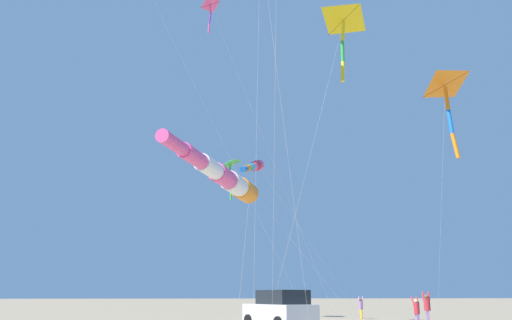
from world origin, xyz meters
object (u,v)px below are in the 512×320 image
(person_bystander_far, at_px, (417,310))
(kite_delta_orange_high_right, at_px, (444,85))
(person_child_grey_jacket, at_px, (284,312))
(parked_car, at_px, (280,309))
(person_adult_flyer, at_px, (427,307))
(kite_delta_checkered_midright, at_px, (343,21))
(kite_windsock_red_high_left, at_px, (254,166))
(kite_windsock_green_low_center, at_px, (227,179))
(person_child_green_jacket, at_px, (361,306))
(kite_delta_long_streamer_left, at_px, (210,6))
(kite_delta_yellow_midlevel, at_px, (230,164))

(person_bystander_far, xyz_separation_m, kite_delta_orange_high_right, (9.77, -3.65, 8.41))
(person_bystander_far, bearing_deg, person_child_grey_jacket, -133.31)
(parked_car, distance_m, person_adult_flyer, 9.20)
(person_adult_flyer, xyz_separation_m, person_bystander_far, (1.40, -1.46, -0.15))
(parked_car, xyz_separation_m, kite_delta_checkered_midright, (6.88, 1.11, 12.18))
(kite_windsock_red_high_left, bearing_deg, kite_windsock_green_low_center, -14.66)
(person_adult_flyer, height_order, person_bystander_far, person_adult_flyer)
(parked_car, bearing_deg, person_bystander_far, 91.84)
(parked_car, relative_size, person_adult_flyer, 2.56)
(person_child_green_jacket, bearing_deg, kite_windsock_red_high_left, -50.22)
(person_child_green_jacket, relative_size, person_child_grey_jacket, 1.34)
(kite_delta_checkered_midright, bearing_deg, kite_delta_long_streamer_left, -151.79)
(parked_car, height_order, person_adult_flyer, parked_car)
(kite_delta_orange_high_right, bearing_deg, person_child_grey_jacket, -172.06)
(person_adult_flyer, bearing_deg, person_bystander_far, -46.20)
(person_bystander_far, distance_m, kite_delta_yellow_midlevel, 17.41)
(kite_delta_orange_high_right, distance_m, kite_windsock_green_low_center, 10.92)
(parked_car, distance_m, kite_delta_orange_high_right, 13.23)
(person_child_grey_jacket, distance_m, kite_delta_long_streamer_left, 19.21)
(person_child_green_jacket, distance_m, kite_delta_yellow_midlevel, 14.05)
(person_child_grey_jacket, bearing_deg, person_child_green_jacket, 119.78)
(person_child_green_jacket, height_order, kite_windsock_red_high_left, kite_windsock_red_high_left)
(person_child_grey_jacket, bearing_deg, kite_delta_orange_high_right, 7.94)
(parked_car, xyz_separation_m, person_child_green_jacket, (-9.51, 8.50, -0.10))
(person_child_green_jacket, bearing_deg, person_adult_flyer, 4.04)
(parked_car, relative_size, kite_delta_checkered_midright, 0.34)
(person_child_grey_jacket, bearing_deg, parked_car, -17.72)
(person_adult_flyer, relative_size, kite_delta_yellow_midlevel, 0.16)
(kite_delta_orange_high_right, height_order, kite_delta_yellow_midlevel, kite_delta_yellow_midlevel)
(parked_car, distance_m, person_bystander_far, 7.60)
(person_adult_flyer, distance_m, kite_delta_checkered_midright, 16.83)
(person_bystander_far, xyz_separation_m, kite_delta_yellow_midlevel, (-11.19, -8.31, 10.44))
(person_bystander_far, distance_m, kite_windsock_red_high_left, 11.65)
(kite_delta_orange_high_right, distance_m, kite_delta_yellow_midlevel, 21.56)
(person_child_green_jacket, bearing_deg, person_child_grey_jacket, -60.22)
(parked_car, bearing_deg, person_child_grey_jacket, 162.28)
(kite_delta_checkered_midright, bearing_deg, person_child_green_jacket, 155.76)
(person_bystander_far, bearing_deg, person_child_green_jacket, 174.44)
(person_child_grey_jacket, relative_size, person_bystander_far, 0.75)
(kite_delta_orange_high_right, bearing_deg, parked_car, -157.52)
(kite_windsock_red_high_left, bearing_deg, person_adult_flyer, 90.09)
(person_child_grey_jacket, distance_m, kite_delta_checkered_midright, 17.75)
(person_child_green_jacket, xyz_separation_m, kite_windsock_red_high_left, (7.89, -9.47, 7.76))
(person_bystander_far, xyz_separation_m, kite_delta_checkered_midright, (7.13, -6.48, 12.30))
(person_bystander_far, height_order, kite_windsock_green_low_center, kite_windsock_green_low_center)
(person_adult_flyer, relative_size, person_child_green_jacket, 1.17)
(kite_delta_long_streamer_left, bearing_deg, kite_delta_orange_high_right, 33.37)
(kite_delta_checkered_midright, bearing_deg, person_adult_flyer, 137.04)
(kite_delta_orange_high_right, bearing_deg, kite_windsock_red_high_left, -156.20)
(person_child_grey_jacket, distance_m, kite_windsock_red_high_left, 9.37)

